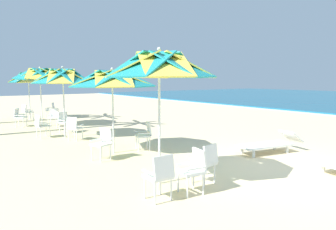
% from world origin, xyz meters
% --- Properties ---
extents(ground_plane, '(80.00, 80.00, 0.00)m').
position_xyz_m(ground_plane, '(0.00, 0.00, 0.00)').
color(ground_plane, beige).
extents(beach_umbrella_0, '(2.34, 2.34, 2.85)m').
position_xyz_m(beach_umbrella_0, '(-0.63, -2.97, 2.46)').
color(beach_umbrella_0, silver).
rests_on(beach_umbrella_0, ground).
extents(plastic_chair_0, '(0.50, 0.53, 0.87)m').
position_xyz_m(plastic_chair_0, '(0.21, -2.74, 0.50)').
color(plastic_chair_0, white).
rests_on(plastic_chair_0, ground).
extents(plastic_chair_1, '(0.53, 0.50, 0.87)m').
position_xyz_m(plastic_chair_1, '(-0.04, -2.20, 0.50)').
color(plastic_chair_1, white).
rests_on(plastic_chair_1, ground).
extents(plastic_chair_2, '(0.47, 0.45, 0.87)m').
position_xyz_m(plastic_chair_2, '(0.13, -3.49, 0.50)').
color(plastic_chair_2, white).
rests_on(plastic_chair_2, ground).
extents(beach_umbrella_1, '(2.60, 2.60, 2.54)m').
position_xyz_m(beach_umbrella_1, '(-3.66, -2.54, 2.20)').
color(beach_umbrella_1, silver).
rests_on(beach_umbrella_1, ground).
extents(plastic_chair_3, '(0.56, 0.58, 0.87)m').
position_xyz_m(plastic_chair_3, '(-3.16, -3.12, 0.50)').
color(plastic_chair_3, white).
rests_on(plastic_chair_3, ground).
extents(plastic_chair_4, '(0.56, 0.58, 0.87)m').
position_xyz_m(plastic_chair_4, '(-3.48, -1.55, 0.50)').
color(plastic_chair_4, white).
rests_on(plastic_chair_4, ground).
extents(beach_umbrella_2, '(2.25, 2.25, 2.68)m').
position_xyz_m(beach_umbrella_2, '(-6.95, -2.95, 2.29)').
color(beach_umbrella_2, silver).
rests_on(beach_umbrella_2, ground).
extents(plastic_chair_5, '(0.49, 0.52, 0.87)m').
position_xyz_m(plastic_chair_5, '(-7.44, -3.67, 0.50)').
color(plastic_chair_5, white).
rests_on(plastic_chair_5, ground).
extents(plastic_chair_6, '(0.62, 0.63, 0.87)m').
position_xyz_m(plastic_chair_6, '(-6.22, -2.84, 0.50)').
color(plastic_chair_6, white).
rests_on(plastic_chair_6, ground).
extents(plastic_chair_7, '(0.59, 0.57, 0.87)m').
position_xyz_m(plastic_chair_7, '(-7.99, -2.62, 0.50)').
color(plastic_chair_7, white).
rests_on(plastic_chair_7, ground).
extents(beach_umbrella_3, '(2.39, 2.39, 2.77)m').
position_xyz_m(beach_umbrella_3, '(-10.35, -2.93, 2.41)').
color(beach_umbrella_3, silver).
rests_on(beach_umbrella_3, ground).
extents(plastic_chair_8, '(0.62, 0.61, 0.87)m').
position_xyz_m(plastic_chair_8, '(-9.95, -2.50, 0.50)').
color(plastic_chair_8, white).
rests_on(plastic_chair_8, ground).
extents(plastic_chair_9, '(0.62, 0.63, 0.87)m').
position_xyz_m(plastic_chair_9, '(-10.89, -3.80, 0.50)').
color(plastic_chair_9, white).
rests_on(plastic_chair_9, ground).
extents(beach_umbrella_4, '(2.04, 2.04, 2.66)m').
position_xyz_m(beach_umbrella_4, '(-13.49, -2.79, 2.25)').
color(beach_umbrella_4, silver).
rests_on(beach_umbrella_4, ground).
extents(plastic_chair_10, '(0.59, 0.61, 0.87)m').
position_xyz_m(plastic_chair_10, '(-13.40, -1.69, 0.50)').
color(plastic_chair_10, white).
rests_on(plastic_chair_10, ground).
extents(plastic_chair_11, '(0.55, 0.57, 0.87)m').
position_xyz_m(plastic_chair_11, '(-13.03, -3.04, 0.50)').
color(plastic_chair_11, white).
rests_on(plastic_chair_11, ground).
extents(sun_lounger_1, '(1.03, 2.23, 0.62)m').
position_xyz_m(sun_lounger_1, '(-0.92, 1.28, 0.28)').
color(sun_lounger_1, white).
rests_on(sun_lounger_1, ground).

